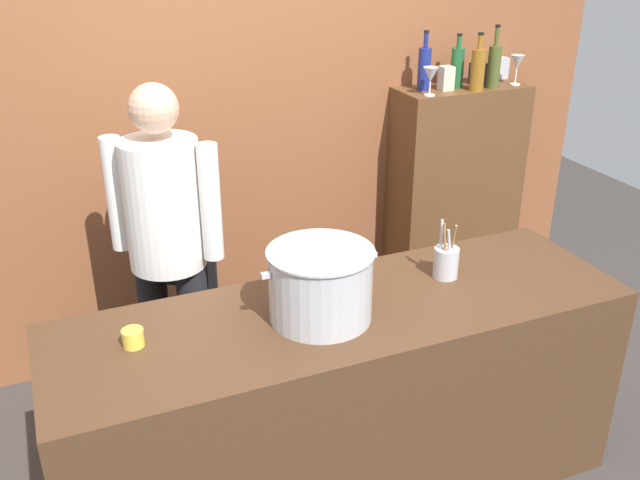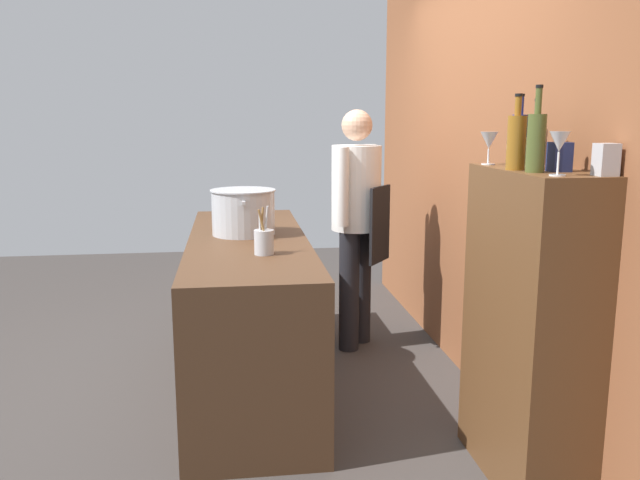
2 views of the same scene
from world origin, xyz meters
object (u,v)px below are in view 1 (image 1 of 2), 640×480
at_px(utensil_crock, 446,261).
at_px(wine_glass_wide, 517,63).
at_px(wine_bottle_olive, 494,65).
at_px(wine_glass_short, 431,75).
at_px(wine_bottle_amber, 478,69).
at_px(butter_jar, 133,338).
at_px(spice_tin_navy, 478,73).
at_px(wine_bottle_green, 457,67).
at_px(spice_tin_cream, 446,78).
at_px(chef, 167,238).
at_px(wine_bottle_cobalt, 424,68).
at_px(stockpot_large, 321,284).
at_px(spice_tin_silver, 500,68).

xyz_separation_m(utensil_crock, wine_glass_wide, (1.07, 1.04, 0.55)).
distance_m(wine_bottle_olive, wine_glass_short, 0.42).
bearing_deg(utensil_crock, wine_bottle_amber, 52.00).
relative_size(butter_jar, wine_bottle_olive, 0.23).
height_order(butter_jar, spice_tin_navy, spice_tin_navy).
bearing_deg(wine_bottle_green, spice_tin_cream, -158.69).
height_order(chef, spice_tin_cream, chef).
height_order(wine_glass_short, spice_tin_navy, wine_glass_short).
height_order(wine_glass_short, wine_glass_wide, wine_glass_wide).
distance_m(chef, spice_tin_cream, 1.77).
relative_size(butter_jar, wine_bottle_cobalt, 0.24).
distance_m(chef, spice_tin_navy, 2.02).
bearing_deg(wine_bottle_cobalt, spice_tin_navy, 1.63).
bearing_deg(spice_tin_navy, utensil_crock, -127.81).
bearing_deg(butter_jar, wine_glass_wide, 24.22).
height_order(chef, butter_jar, chef).
height_order(stockpot_large, utensil_crock, stockpot_large).
relative_size(butter_jar, spice_tin_cream, 0.59).
bearing_deg(spice_tin_silver, spice_tin_cream, -163.25).
bearing_deg(wine_glass_wide, stockpot_large, -145.85).
height_order(butter_jar, wine_bottle_cobalt, wine_bottle_cobalt).
relative_size(chef, spice_tin_cream, 12.85).
relative_size(chef, spice_tin_navy, 14.14).
height_order(wine_bottle_olive, wine_glass_wide, wine_bottle_olive).
bearing_deg(spice_tin_navy, spice_tin_cream, -166.14).
xyz_separation_m(butter_jar, spice_tin_silver, (2.38, 1.24, 0.52)).
bearing_deg(chef, stockpot_large, 153.70).
bearing_deg(wine_bottle_cobalt, wine_glass_short, -105.85).
bearing_deg(chef, wine_bottle_cobalt, -127.75).
bearing_deg(wine_bottle_amber, spice_tin_navy, 53.57).
relative_size(wine_bottle_cobalt, wine_bottle_amber, 1.03).
bearing_deg(wine_bottle_amber, butter_jar, -153.70).
height_order(wine_bottle_cobalt, spice_tin_navy, wine_bottle_cobalt).
bearing_deg(spice_tin_navy, wine_glass_wide, -28.89).
height_order(wine_bottle_green, spice_tin_cream, wine_bottle_green).
xyz_separation_m(wine_bottle_green, wine_bottle_olive, (0.18, -0.09, 0.01)).
distance_m(wine_bottle_cobalt, wine_bottle_amber, 0.29).
height_order(utensil_crock, wine_bottle_green, wine_bottle_green).
distance_m(spice_tin_navy, spice_tin_silver, 0.22).
bearing_deg(wine_bottle_green, stockpot_large, -137.70).
bearing_deg(wine_bottle_green, spice_tin_navy, 9.50).
distance_m(wine_glass_short, wine_glass_wide, 0.58).
bearing_deg(utensil_crock, wine_glass_short, 63.93).
relative_size(chef, wine_bottle_olive, 4.90).
bearing_deg(wine_bottle_green, utensil_crock, -123.07).
distance_m(wine_bottle_olive, wine_glass_wide, 0.16).
bearing_deg(wine_glass_short, wine_bottle_olive, 3.36).
bearing_deg(wine_bottle_olive, wine_glass_short, -176.64).
distance_m(wine_bottle_cobalt, spice_tin_cream, 0.13).
distance_m(wine_bottle_green, wine_glass_wide, 0.35).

